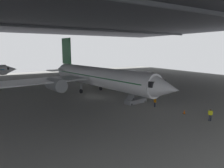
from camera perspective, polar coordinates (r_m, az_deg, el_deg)
ground_plane at (r=41.25m, az=-3.50°, el=-3.25°), size 110.00×110.00×0.00m
hangar_structure at (r=53.40m, az=-10.97°, el=17.54°), size 121.00×99.00×17.40m
airplane_main at (r=42.89m, az=-4.15°, el=2.02°), size 37.25×38.25×11.91m
boarding_stairs at (r=35.83m, az=6.57°, el=-4.02°), size 4.45×2.06×4.75m
crew_worker_near_nose at (r=29.49m, az=25.41°, el=-7.52°), size 0.39×0.46×1.57m
crew_worker_by_stairs at (r=33.64m, az=11.72°, el=-4.79°), size 0.28×0.54×1.56m
traffic_cone_orange at (r=31.41m, az=19.27°, el=-7.26°), size 0.36×0.36×0.60m
baggage_tug at (r=51.21m, az=-2.35°, el=-0.16°), size 1.42×2.28×0.90m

